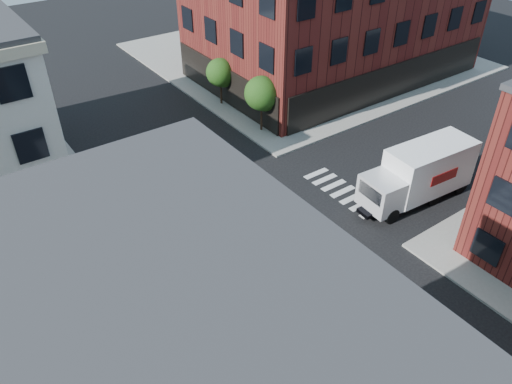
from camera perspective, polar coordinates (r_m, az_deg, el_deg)
name	(u,v)px	position (r m, az deg, el deg)	size (l,w,h in m)	color
ground	(258,231)	(30.29, 0.27, -4.45)	(120.00, 120.00, 0.00)	black
sidewalk_ne	(302,56)	(56.17, 5.31, 15.27)	(30.00, 30.00, 0.15)	gray
building_ne	(336,11)	(50.52, 9.09, 19.74)	(25.00, 16.00, 12.00)	#4C1513
tree_near	(262,95)	(39.25, 0.73, 11.04)	(2.69, 2.69, 4.49)	black
tree_far	(221,74)	(43.94, -4.02, 13.32)	(2.43, 2.43, 4.07)	black
signal_pole	(222,322)	(21.69, -3.95, -14.62)	(1.29, 1.24, 4.60)	black
box_truck	(420,173)	(33.50, 18.24, 2.05)	(8.42, 3.12, 3.74)	white
traffic_cone	(207,304)	(25.73, -5.63, -12.67)	(0.45, 0.45, 0.76)	#EF340A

